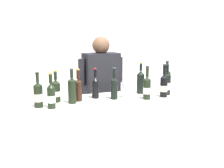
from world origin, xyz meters
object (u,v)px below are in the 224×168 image
wine_bottle_10 (38,95)px  person_server (101,104)px  wine_bottle_6 (56,91)px  wine_bottle_8 (95,87)px  wine_bottle_5 (78,89)px  wine_bottle_0 (167,84)px  wine_bottle_9 (164,85)px  wine_bottle_7 (167,80)px  wine_bottle_3 (72,90)px  wine_bottle_1 (141,81)px  wine_glass (125,85)px  wine_bottle_2 (51,95)px  wine_bottle_11 (114,87)px  wine_bottle_4 (147,88)px

wine_bottle_10 → person_server: person_server is taller
wine_bottle_6 → wine_bottle_8: bearing=0.2°
wine_bottle_5 → wine_bottle_10: same height
wine_bottle_0 → wine_bottle_10: size_ratio=1.02×
wine_bottle_6 → wine_bottle_9: bearing=-11.4°
wine_bottle_8 → wine_bottle_7: bearing=1.5°
wine_bottle_6 → wine_bottle_10: bearing=-145.1°
wine_bottle_3 → wine_bottle_8: bearing=21.8°
wine_bottle_1 → wine_bottle_10: size_ratio=1.08×
wine_bottle_0 → wine_bottle_6: size_ratio=1.05×
wine_bottle_5 → wine_bottle_6: bearing=168.2°
wine_bottle_5 → wine_bottle_9: bearing=-11.3°
wine_bottle_1 → wine_glass: wine_bottle_1 is taller
wine_bottle_2 → wine_bottle_5: wine_bottle_2 is taller
wine_bottle_6 → wine_bottle_7: wine_bottle_7 is taller
wine_bottle_7 → wine_bottle_10: bearing=-174.1°
wine_bottle_7 → wine_bottle_11: bearing=-169.4°
wine_bottle_4 → wine_bottle_1: bearing=76.3°
wine_bottle_0 → wine_bottle_1: bearing=147.2°
wine_bottle_7 → wine_glass: size_ratio=1.82×
wine_bottle_7 → wine_glass: wine_bottle_7 is taller
wine_bottle_7 → person_server: bearing=141.1°
wine_bottle_5 → wine_bottle_9: 0.88m
wine_bottle_1 → wine_bottle_3: bearing=-171.3°
wine_bottle_5 → wine_bottle_7: (1.05, 0.07, 0.00)m
wine_bottle_2 → wine_bottle_6: (0.08, 0.20, -0.01)m
wine_bottle_4 → wine_bottle_7: wine_bottle_7 is taller
wine_bottle_0 → wine_bottle_7: 0.19m
wine_bottle_4 → wine_bottle_6: 0.89m
wine_bottle_2 → wine_bottle_3: (0.21, 0.10, 0.01)m
wine_bottle_2 → wine_bottle_11: 0.64m
wine_bottle_0 → person_server: bearing=128.1°
wine_bottle_0 → wine_glass: 0.47m
wine_bottle_6 → wine_bottle_10: (-0.18, -0.13, 0.00)m
wine_bottle_0 → wine_bottle_8: wine_bottle_0 is taller
wine_bottle_1 → wine_bottle_5: size_ratio=1.08×
wine_bottle_10 → wine_bottle_11: 0.74m
wine_bottle_6 → wine_bottle_11: size_ratio=0.97×
wine_bottle_0 → wine_bottle_2: wine_bottle_0 is taller
wine_bottle_8 → wine_bottle_11: (0.16, -0.11, 0.00)m
wine_bottle_11 → person_server: person_server is taller
wine_bottle_4 → person_server: 0.85m
wine_bottle_8 → person_server: size_ratio=0.19×
wine_bottle_5 → wine_glass: (0.48, -0.05, 0.00)m
wine_bottle_7 → wine_glass: 0.58m
wine_glass → person_server: size_ratio=0.12×
wine_bottle_2 → wine_bottle_6: 0.22m
wine_bottle_1 → wine_bottle_7: wine_bottle_7 is taller
wine_bottle_0 → wine_glass: (-0.47, 0.05, 0.01)m
wine_bottle_0 → person_server: 0.90m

